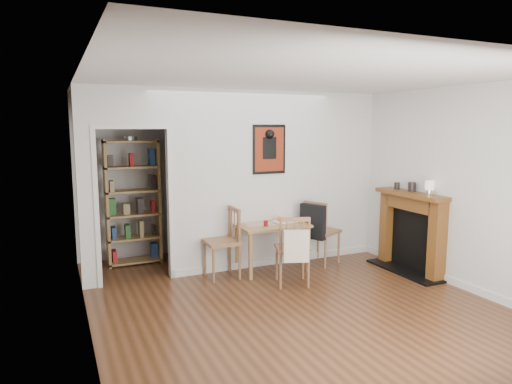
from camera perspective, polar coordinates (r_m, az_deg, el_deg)
name	(u,v)px	position (r m, az deg, el deg)	size (l,w,h in m)	color
ground	(286,299)	(5.71, 3.83, -13.21)	(5.20, 5.20, 0.00)	#56311B
room_shell	(250,181)	(6.62, -0.74, 1.39)	(5.20, 5.20, 5.20)	silver
dining_table	(272,230)	(6.61, 1.97, -4.71)	(1.01, 0.64, 0.69)	olive
chair_left	(222,243)	(6.35, -4.30, -6.35)	(0.49, 0.49, 0.98)	brown
chair_right	(321,231)	(7.01, 8.13, -4.86)	(0.69, 0.65, 0.98)	brown
chair_front	(293,249)	(6.08, 4.59, -7.12)	(0.60, 0.64, 0.94)	brown
bookshelf	(133,203)	(7.13, -15.14, -1.32)	(0.80, 0.32, 1.90)	olive
fireplace	(412,229)	(6.95, 18.87, -4.44)	(0.45, 1.25, 1.16)	brown
red_glass	(266,223)	(6.44, 1.23, -3.93)	(0.06, 0.06, 0.08)	maroon
orange_fruit	(280,219)	(6.74, 3.00, -3.38)	(0.09, 0.09, 0.09)	#FF620D
placemat	(259,224)	(6.58, 0.44, -4.02)	(0.41, 0.31, 0.00)	beige
notebook	(284,221)	(6.74, 3.57, -3.68)	(0.32, 0.23, 0.02)	silver
mantel_lamp	(430,186)	(6.62, 20.88, 0.70)	(0.12, 0.12, 0.20)	silver
ceramic_jar_a	(412,187)	(6.89, 18.92, 0.62)	(0.11, 0.11, 0.13)	black
ceramic_jar_b	(397,186)	(7.07, 17.22, 0.75)	(0.08, 0.08, 0.10)	black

